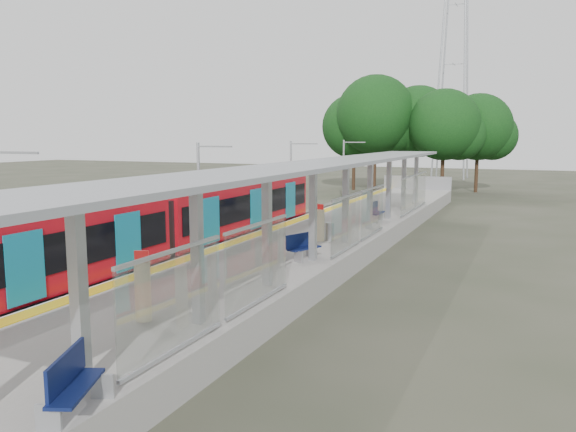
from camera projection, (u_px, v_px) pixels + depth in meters
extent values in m
cube|color=#59544C|center=(239.00, 243.00, 29.69)|extent=(3.00, 70.00, 0.24)
cube|color=gray|center=(319.00, 242.00, 27.84)|extent=(6.00, 50.00, 1.00)
cube|color=gold|center=(272.00, 229.00, 28.79)|extent=(0.60, 50.00, 0.02)
cube|color=#9EA0A5|center=(417.00, 183.00, 50.29)|extent=(6.00, 0.10, 1.20)
cube|color=#0D6986|center=(25.00, 268.00, 15.52)|extent=(0.04, 1.30, 2.00)
cube|color=black|center=(233.00, 235.00, 29.04)|extent=(2.50, 13.50, 0.70)
cube|color=#AA0C17|center=(233.00, 204.00, 28.81)|extent=(2.65, 13.50, 2.50)
cube|color=black|center=(233.00, 203.00, 28.81)|extent=(2.72, 12.96, 1.20)
cube|color=black|center=(232.00, 179.00, 28.63)|extent=(2.40, 12.82, 0.15)
cube|color=#0D6986|center=(256.00, 209.00, 28.29)|extent=(0.04, 1.30, 2.00)
cylinder|color=black|center=(181.00, 259.00, 24.80)|extent=(2.20, 0.70, 0.70)
cube|color=black|center=(146.00, 230.00, 22.46)|extent=(2.30, 0.80, 2.40)
cube|color=#9EA0A5|center=(79.00, 297.00, 10.42)|extent=(0.25, 0.25, 3.50)
cube|color=#9EA0A5|center=(197.00, 255.00, 14.04)|extent=(0.25, 0.25, 3.50)
cube|color=#9EA0A5|center=(267.00, 231.00, 17.67)|extent=(0.25, 0.25, 3.50)
cube|color=#9EA0A5|center=(313.00, 215.00, 21.29)|extent=(0.25, 0.25, 3.50)
cube|color=#9EA0A5|center=(346.00, 204.00, 24.91)|extent=(0.25, 0.25, 3.50)
cube|color=#9EA0A5|center=(370.00, 195.00, 28.54)|extent=(0.25, 0.25, 3.50)
cube|color=#9EA0A5|center=(389.00, 188.00, 32.16)|extent=(0.25, 0.25, 3.50)
cube|color=#9EA0A5|center=(404.00, 183.00, 35.79)|extent=(0.25, 0.25, 3.50)
cube|color=#9EA0A5|center=(416.00, 179.00, 39.41)|extent=(0.25, 0.25, 3.50)
cube|color=gray|center=(322.00, 164.00, 23.01)|extent=(3.20, 38.00, 0.16)
cylinder|color=#9EA0A5|center=(287.00, 165.00, 23.64)|extent=(0.24, 38.00, 0.24)
cube|color=silver|center=(174.00, 301.00, 12.03)|extent=(0.05, 3.70, 2.20)
cube|color=silver|center=(258.00, 263.00, 15.65)|extent=(0.05, 3.70, 2.20)
cube|color=silver|center=(347.00, 223.00, 22.90)|extent=(0.05, 3.70, 2.20)
cube|color=silver|center=(373.00, 211.00, 26.52)|extent=(0.05, 3.70, 2.20)
cube|color=silver|center=(408.00, 195.00, 33.77)|extent=(0.05, 3.70, 2.20)
cube|color=silver|center=(420.00, 190.00, 37.40)|extent=(0.05, 3.70, 2.20)
cylinder|color=#382316|center=(354.00, 169.00, 60.20)|extent=(0.36, 0.36, 4.53)
sphere|color=#144012|center=(354.00, 126.00, 59.57)|extent=(6.88, 6.88, 6.88)
cylinder|color=#382316|center=(374.00, 167.00, 57.69)|extent=(0.36, 0.36, 5.28)
sphere|color=#144012|center=(376.00, 115.00, 56.95)|extent=(8.02, 8.02, 8.02)
cylinder|color=#382316|center=(416.00, 168.00, 58.49)|extent=(0.36, 0.36, 4.84)
sphere|color=#144012|center=(418.00, 121.00, 57.81)|extent=(7.35, 7.35, 7.35)
cylinder|color=#382316|center=(442.00, 172.00, 55.27)|extent=(0.36, 0.36, 4.57)
sphere|color=#144012|center=(444.00, 125.00, 54.63)|extent=(6.95, 6.95, 6.95)
cylinder|color=#382316|center=(476.00, 171.00, 57.60)|extent=(0.36, 0.36, 4.45)
sphere|color=#144012|center=(479.00, 127.00, 56.97)|extent=(6.77, 6.77, 6.77)
cube|color=#9EA0A5|center=(15.00, 153.00, 17.52)|extent=(2.00, 0.08, 0.08)
cylinder|color=#9EA0A5|center=(199.00, 195.00, 29.14)|extent=(0.16, 0.16, 5.40)
cube|color=#9EA0A5|center=(215.00, 147.00, 28.39)|extent=(2.00, 0.08, 0.08)
cylinder|color=#9EA0A5|center=(291.00, 179.00, 40.01)|extent=(0.16, 0.16, 5.40)
cube|color=#9EA0A5|center=(304.00, 144.00, 39.26)|extent=(2.00, 0.08, 0.08)
cylinder|color=#9EA0A5|center=(343.00, 170.00, 50.89)|extent=(0.16, 0.16, 5.40)
cube|color=#9EA0A5|center=(355.00, 142.00, 50.14)|extent=(2.00, 0.08, 0.08)
cube|color=#0F1A4D|center=(76.00, 388.00, 9.52)|extent=(1.03, 1.60, 0.06)
cube|color=#0F1A4D|center=(66.00, 369.00, 9.56)|extent=(0.66, 1.45, 0.57)
cube|color=#9EA0A5|center=(48.00, 418.00, 9.00)|extent=(0.40, 0.22, 0.45)
cube|color=#9EA0A5|center=(102.00, 386.00, 10.12)|extent=(0.40, 0.22, 0.45)
cube|color=#0F1A4D|center=(304.00, 248.00, 21.56)|extent=(0.96, 1.54, 0.06)
cube|color=#0F1A4D|center=(300.00, 240.00, 21.60)|extent=(0.61, 1.39, 0.54)
cube|color=#9EA0A5|center=(298.00, 257.00, 21.06)|extent=(0.39, 0.20, 0.43)
cube|color=#9EA0A5|center=(310.00, 251.00, 22.13)|extent=(0.39, 0.20, 0.43)
cube|color=#0F1A4D|center=(377.00, 213.00, 31.26)|extent=(0.51, 1.60, 0.06)
cube|color=#0F1A4D|center=(373.00, 207.00, 31.30)|extent=(0.10, 1.59, 0.58)
cube|color=#9EA0A5|center=(374.00, 219.00, 30.72)|extent=(0.42, 0.07, 0.47)
cube|color=#9EA0A5|center=(380.00, 216.00, 31.87)|extent=(0.42, 0.07, 0.47)
cylinder|color=beige|center=(143.00, 291.00, 14.35)|extent=(0.41, 0.41, 1.55)
cube|color=red|center=(142.00, 256.00, 14.22)|extent=(0.35, 0.21, 0.26)
cylinder|color=beige|center=(320.00, 225.00, 25.39)|extent=(0.38, 0.38, 1.42)
cube|color=red|center=(320.00, 207.00, 25.27)|extent=(0.33, 0.18, 0.24)
cylinder|color=#9EA0A5|center=(330.00, 231.00, 25.54)|extent=(0.52, 0.52, 0.83)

